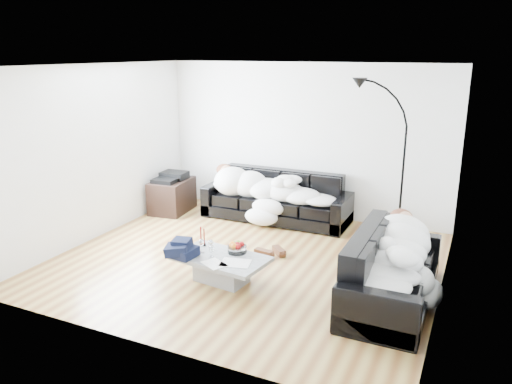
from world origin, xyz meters
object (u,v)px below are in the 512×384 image
at_px(sofa_back, 276,197).
at_px(stereo, 171,177).
at_px(candle_right, 204,237).
at_px(wine_glass_a, 211,246).
at_px(wine_glass_c, 212,251).
at_px(sofa_right, 393,268).
at_px(av_cabinet, 172,196).
at_px(candle_left, 201,236).
at_px(sleeper_right, 394,249).
at_px(shoes, 271,252).
at_px(coffee_table, 221,269).
at_px(wine_glass_b, 201,246).
at_px(floor_lamp, 403,171).
at_px(sleeper_back, 275,185).
at_px(fruit_bowl, 237,247).

bearing_deg(sofa_back, stereo, -169.60).
height_order(sofa_back, candle_right, sofa_back).
xyz_separation_m(candle_right, stereo, (-1.78, 1.90, 0.19)).
distance_m(wine_glass_a, wine_glass_c, 0.17).
bearing_deg(sofa_right, av_cabinet, 67.33).
height_order(sofa_back, wine_glass_a, sofa_back).
bearing_deg(wine_glass_c, candle_left, 139.02).
bearing_deg(candle_left, sleeper_right, 4.01).
height_order(sofa_right, wine_glass_c, sofa_right).
relative_size(sleeper_right, shoes, 3.73).
bearing_deg(coffee_table, wine_glass_b, 178.50).
distance_m(sofa_right, wine_glass_b, 2.32).
height_order(sleeper_right, floor_lamp, floor_lamp).
bearing_deg(sleeper_back, fruit_bowl, -79.46).
distance_m(coffee_table, wine_glass_c, 0.27).
relative_size(sofa_right, candle_left, 7.87).
relative_size(sofa_right, candle_right, 8.77).
height_order(sofa_right, sleeper_back, sleeper_back).
relative_size(wine_glass_a, floor_lamp, 0.07).
bearing_deg(sofa_right, shoes, 70.54).
bearing_deg(stereo, coffee_table, -48.44).
height_order(candle_right, stereo, stereo).
distance_m(wine_glass_a, shoes, 1.08).
bearing_deg(stereo, wine_glass_c, -50.58).
bearing_deg(av_cabinet, stereo, 0.00).
height_order(sofa_right, shoes, sofa_right).
height_order(av_cabinet, floor_lamp, floor_lamp).
bearing_deg(wine_glass_b, wine_glass_a, 39.75).
bearing_deg(sleeper_back, stereo, -171.10).
bearing_deg(fruit_bowl, wine_glass_a, -161.01).
bearing_deg(candle_left, av_cabinet, 132.36).
bearing_deg(wine_glass_a, av_cabinet, 133.89).
xyz_separation_m(sleeper_back, floor_lamp, (2.03, 0.06, 0.42)).
bearing_deg(wine_glass_c, av_cabinet, 133.28).
height_order(sofa_back, floor_lamp, floor_lamp).
relative_size(sofa_back, shoes, 5.38).
bearing_deg(sofa_right, wine_glass_b, 99.33).
height_order(sofa_back, wine_glass_b, sofa_back).
height_order(coffee_table, wine_glass_a, wine_glass_a).
distance_m(sleeper_back, wine_glass_b, 2.42).
height_order(sleeper_back, coffee_table, sleeper_back).
bearing_deg(stereo, fruit_bowl, -44.14).
bearing_deg(sofa_right, stereo, 67.33).
bearing_deg(sleeper_right, candle_left, 94.01).
bearing_deg(floor_lamp, candle_right, -135.23).
height_order(sleeper_back, wine_glass_c, sleeper_back).
height_order(sleeper_back, av_cabinet, sleeper_back).
distance_m(sofa_back, sleeper_back, 0.23).
bearing_deg(wine_glass_c, sleeper_back, 94.33).
relative_size(candle_right, stereo, 0.52).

